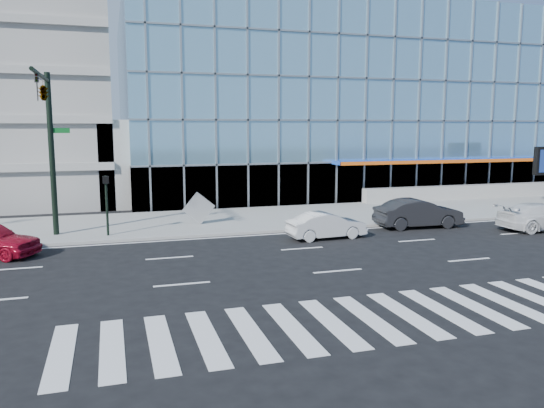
{
  "coord_description": "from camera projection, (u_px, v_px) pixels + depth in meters",
  "views": [
    {
      "loc": [
        -8.24,
        -22.29,
        5.51
      ],
      "look_at": [
        -0.52,
        3.0,
        1.67
      ],
      "focal_mm": 35.0,
      "sensor_mm": 36.0,
      "label": 1
    }
  ],
  "objects": [
    {
      "name": "tilted_panel",
      "position": [
        199.0,
        208.0,
        29.4
      ],
      "size": [
        1.83,
        0.12,
        1.83
      ],
      "primitive_type": "cube",
      "rotation": [
        0.0,
        0.69,
        -0.03
      ],
      "color": "#9B9B9B",
      "rests_on": "sidewalk"
    },
    {
      "name": "traffic_signal",
      "position": [
        46.0,
        113.0,
        24.53
      ],
      "size": [
        1.14,
        5.74,
        8.0
      ],
      "color": "black",
      "rests_on": "sidewalk"
    },
    {
      "name": "theatre_building",
      "position": [
        345.0,
        107.0,
        51.84
      ],
      "size": [
        42.0,
        26.0,
        15.0
      ],
      "primitive_type": "cube",
      "color": "#7AAFCB",
      "rests_on": "ground"
    },
    {
      "name": "dark_sedan",
      "position": [
        418.0,
        213.0,
        29.29
      ],
      "size": [
        4.89,
        1.94,
        1.58
      ],
      "primitive_type": "imported",
      "rotation": [
        0.0,
        0.0,
        1.52
      ],
      "color": "black",
      "rests_on": "ground"
    },
    {
      "name": "ground",
      "position": [
        302.0,
        249.0,
        24.27
      ],
      "size": [
        160.0,
        160.0,
        0.0
      ],
      "primitive_type": "plane",
      "color": "black",
      "rests_on": "ground"
    },
    {
      "name": "retaining_wall",
      "position": [
        535.0,
        189.0,
        42.09
      ],
      "size": [
        30.0,
        0.8,
        1.0
      ],
      "primitive_type": "cube",
      "color": "gray",
      "rests_on": "sidewalk"
    },
    {
      "name": "ped_signal_post",
      "position": [
        106.0,
        196.0,
        26.18
      ],
      "size": [
        0.3,
        0.33,
        3.0
      ],
      "color": "black",
      "rests_on": "sidewalk"
    },
    {
      "name": "white_suv",
      "position": [
        543.0,
        217.0,
        28.55
      ],
      "size": [
        5.12,
        2.28,
        1.46
      ],
      "primitive_type": "imported",
      "rotation": [
        0.0,
        0.0,
        1.52
      ],
      "color": "silver",
      "rests_on": "ground"
    },
    {
      "name": "sidewalk",
      "position": [
        256.0,
        218.0,
        31.83
      ],
      "size": [
        120.0,
        8.0,
        0.15
      ],
      "primitive_type": "cube",
      "color": "gray",
      "rests_on": "ground"
    },
    {
      "name": "white_sedan",
      "position": [
        326.0,
        225.0,
        26.44
      ],
      "size": [
        4.07,
        1.66,
        1.31
      ],
      "primitive_type": "imported",
      "rotation": [
        0.0,
        0.0,
        1.64
      ],
      "color": "silver",
      "rests_on": "ground"
    },
    {
      "name": "ramp_block",
      "position": [
        142.0,
        161.0,
        39.14
      ],
      "size": [
        6.0,
        8.0,
        6.0
      ],
      "primitive_type": "cube",
      "color": "gray",
      "rests_on": "ground"
    }
  ]
}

